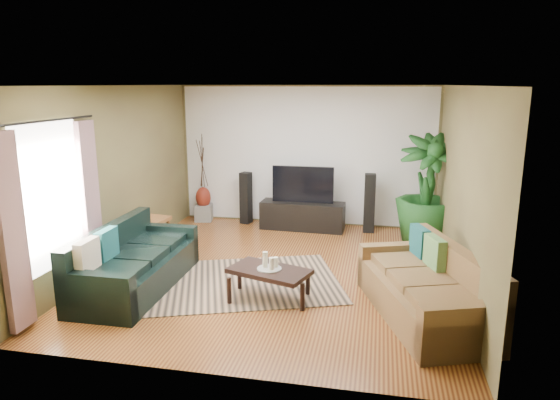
% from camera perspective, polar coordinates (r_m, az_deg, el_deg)
% --- Properties ---
extents(floor, '(5.50, 5.50, 0.00)m').
position_cam_1_polar(floor, '(7.48, -0.31, -8.20)').
color(floor, '#945A26').
rests_on(floor, ground).
extents(ceiling, '(5.50, 5.50, 0.00)m').
position_cam_1_polar(ceiling, '(6.97, -0.33, 12.95)').
color(ceiling, white).
rests_on(ceiling, ground).
extents(wall_back, '(5.00, 0.00, 5.00)m').
position_cam_1_polar(wall_back, '(9.77, 2.97, 5.05)').
color(wall_back, brown).
rests_on(wall_back, ground).
extents(wall_front, '(5.00, 0.00, 5.00)m').
position_cam_1_polar(wall_front, '(4.53, -7.43, -4.63)').
color(wall_front, brown).
rests_on(wall_front, ground).
extents(wall_left, '(0.00, 5.50, 5.50)m').
position_cam_1_polar(wall_left, '(7.99, -18.19, 2.58)').
color(wall_left, brown).
rests_on(wall_left, ground).
extents(wall_right, '(0.00, 5.50, 5.50)m').
position_cam_1_polar(wall_right, '(7.04, 20.02, 1.10)').
color(wall_right, brown).
rests_on(wall_right, ground).
extents(backwall_panel, '(4.90, 0.00, 4.90)m').
position_cam_1_polar(backwall_panel, '(9.76, 2.96, 5.04)').
color(backwall_panel, white).
rests_on(backwall_panel, ground).
extents(window_pane, '(0.00, 1.80, 1.80)m').
position_cam_1_polar(window_pane, '(6.65, -24.78, 0.44)').
color(window_pane, white).
rests_on(window_pane, ground).
extents(curtain_near, '(0.08, 0.35, 2.20)m').
position_cam_1_polar(curtain_near, '(6.11, -28.27, -3.40)').
color(curtain_near, gray).
rests_on(curtain_near, ground).
extents(curtain_far, '(0.08, 0.35, 2.20)m').
position_cam_1_polar(curtain_far, '(7.28, -20.85, -0.22)').
color(curtain_far, gray).
rests_on(curtain_far, ground).
extents(curtain_rod, '(0.03, 1.90, 0.03)m').
position_cam_1_polar(curtain_rod, '(6.50, -25.18, 8.18)').
color(curtain_rod, black).
rests_on(curtain_rod, ground).
extents(sofa_left, '(0.97, 2.23, 0.85)m').
position_cam_1_polar(sofa_left, '(7.06, -16.11, -6.38)').
color(sofa_left, black).
rests_on(sofa_left, floor).
extents(sofa_right, '(1.61, 2.31, 0.85)m').
position_cam_1_polar(sofa_right, '(6.21, 16.10, -9.12)').
color(sofa_right, brown).
rests_on(sofa_right, floor).
extents(area_rug, '(3.16, 2.68, 0.01)m').
position_cam_1_polar(area_rug, '(7.12, -4.33, -9.31)').
color(area_rug, '#9D7C5C').
rests_on(area_rug, floor).
extents(coffee_table, '(1.14, 0.85, 0.41)m').
position_cam_1_polar(coffee_table, '(6.51, -1.23, -9.60)').
color(coffee_table, black).
rests_on(coffee_table, floor).
extents(candle_tray, '(0.31, 0.31, 0.01)m').
position_cam_1_polar(candle_tray, '(6.43, -1.24, -7.84)').
color(candle_tray, '#979792').
rests_on(candle_tray, coffee_table).
extents(candle_tall, '(0.06, 0.06, 0.20)m').
position_cam_1_polar(candle_tall, '(6.43, -1.71, -6.80)').
color(candle_tall, beige).
rests_on(candle_tall, candle_tray).
extents(candle_mid, '(0.06, 0.06, 0.16)m').
position_cam_1_polar(candle_mid, '(6.35, -0.96, -7.27)').
color(candle_mid, beige).
rests_on(candle_mid, candle_tray).
extents(candle_short, '(0.06, 0.06, 0.13)m').
position_cam_1_polar(candle_short, '(6.44, -0.51, -7.10)').
color(candle_short, white).
rests_on(candle_short, candle_tray).
extents(tv_stand, '(1.61, 0.55, 0.53)m').
position_cam_1_polar(tv_stand, '(9.54, 2.58, -1.80)').
color(tv_stand, black).
rests_on(tv_stand, floor).
extents(television, '(1.16, 0.06, 0.69)m').
position_cam_1_polar(television, '(9.42, 2.64, 1.80)').
color(television, black).
rests_on(television, tv_stand).
extents(speaker_left, '(0.23, 0.25, 1.03)m').
position_cam_1_polar(speaker_left, '(9.92, -3.91, 0.24)').
color(speaker_left, black).
rests_on(speaker_left, floor).
extents(speaker_right, '(0.21, 0.23, 1.10)m').
position_cam_1_polar(speaker_right, '(9.44, 10.18, -0.36)').
color(speaker_right, black).
rests_on(speaker_right, floor).
extents(potted_plant, '(1.10, 1.10, 1.90)m').
position_cam_1_polar(potted_plant, '(8.95, 16.52, 1.17)').
color(potted_plant, '#174719').
rests_on(potted_plant, floor).
extents(plant_pot, '(0.35, 0.35, 0.27)m').
position_cam_1_polar(plant_pot, '(9.15, 16.19, -3.82)').
color(plant_pot, black).
rests_on(plant_pot, floor).
extents(pedestal, '(0.39, 0.39, 0.33)m').
position_cam_1_polar(pedestal, '(10.27, -8.70, -1.43)').
color(pedestal, gray).
rests_on(pedestal, floor).
extents(vase, '(0.30, 0.30, 0.42)m').
position_cam_1_polar(vase, '(10.20, -8.76, 0.29)').
color(vase, maroon).
rests_on(vase, pedestal).
extents(side_table, '(0.61, 0.61, 0.57)m').
position_cam_1_polar(side_table, '(8.52, -14.65, -3.90)').
color(side_table, brown).
rests_on(side_table, floor).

